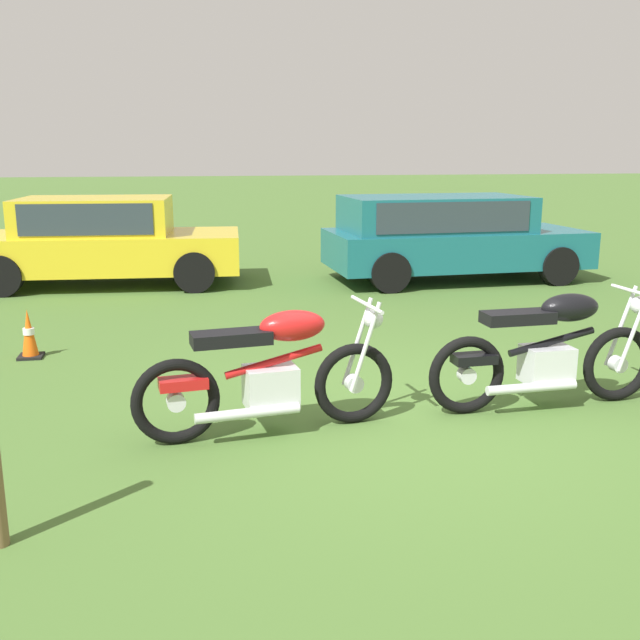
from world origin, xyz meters
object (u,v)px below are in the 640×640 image
object	(u,v)px
motorcycle_black	(548,352)
car_yellow	(102,237)
motorcycle_red	(271,373)
traffic_cone	(29,336)
car_teal	(445,232)

from	to	relation	value
motorcycle_black	car_yellow	bearing A→B (deg)	120.16
motorcycle_red	car_yellow	distance (m)	7.23
motorcycle_red	car_yellow	xyz separation A→B (m)	(-1.94, 6.96, 0.31)
car_yellow	traffic_cone	bearing A→B (deg)	-90.83
car_yellow	car_teal	distance (m)	5.71
car_yellow	car_teal	xyz separation A→B (m)	(5.67, -0.62, 0.04)
motorcycle_red	traffic_cone	size ratio (longest dim) A/B	3.94
car_teal	traffic_cone	world-z (taller)	car_teal
motorcycle_red	car_teal	size ratio (longest dim) A/B	0.48
motorcycle_black	car_teal	distance (m)	6.33
motorcycle_red	traffic_cone	world-z (taller)	motorcycle_red
motorcycle_red	car_yellow	size ratio (longest dim) A/B	0.47
motorcycle_black	car_teal	xyz separation A→B (m)	(1.33, 6.18, 0.34)
motorcycle_black	car_yellow	size ratio (longest dim) A/B	0.48
motorcycle_black	car_yellow	world-z (taller)	car_yellow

